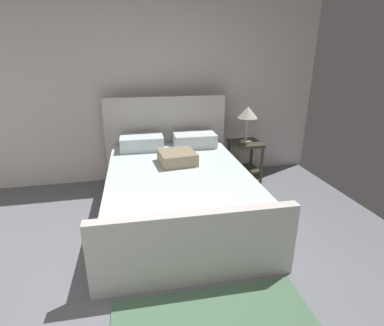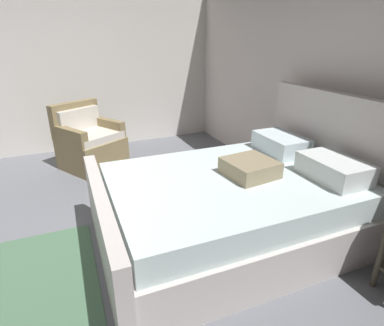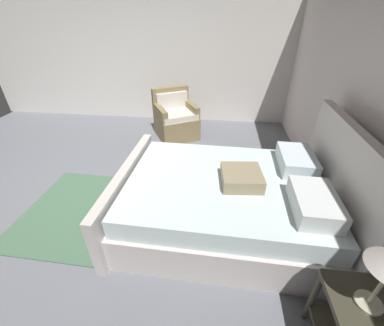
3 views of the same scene
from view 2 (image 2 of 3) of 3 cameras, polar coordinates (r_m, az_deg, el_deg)
The scene contains 4 objects.
wall_back at distance 3.70m, azimuth 23.34°, elevation 13.88°, with size 5.64×0.12×2.64m, color silver.
bed at distance 2.87m, azimuth 8.27°, elevation -7.15°, with size 1.78×2.36×1.27m.
armchair at distance 4.62m, azimuth -18.33°, elevation 3.47°, with size 0.99×0.99×0.90m.
area_rug at distance 2.77m, azimuth -30.52°, elevation -20.44°, with size 1.48×1.23×0.01m, color #496B50.
Camera 2 is at (2.51, 0.65, 1.75)m, focal length 29.07 mm.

